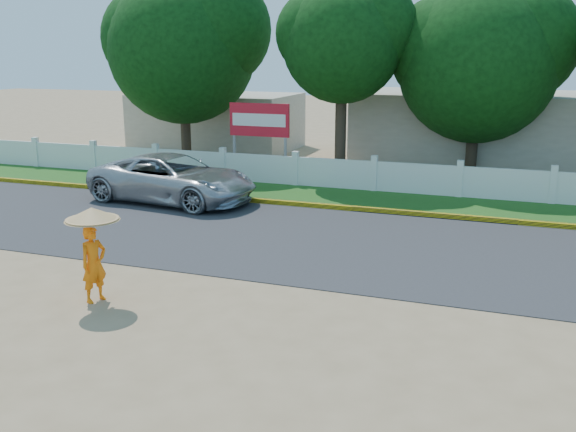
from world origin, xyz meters
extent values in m
plane|color=#9E8460|center=(0.00, 0.00, 0.00)|extent=(120.00, 120.00, 0.00)
cube|color=#38383A|center=(0.00, 4.50, 0.01)|extent=(60.00, 7.00, 0.02)
cube|color=#2D601E|center=(0.00, 9.75, 0.01)|extent=(60.00, 3.50, 0.03)
cube|color=yellow|center=(0.00, 8.05, 0.08)|extent=(40.00, 0.18, 0.16)
cube|color=silver|center=(0.00, 11.20, 0.55)|extent=(40.00, 0.10, 1.10)
cube|color=#B7AD99|center=(3.00, 18.00, 1.60)|extent=(10.00, 6.00, 3.20)
cube|color=#B7AD99|center=(-10.00, 19.00, 1.40)|extent=(8.00, 5.00, 2.80)
imported|color=#ABAFB4|center=(-5.99, 7.27, 0.80)|extent=(5.99, 3.27, 1.59)
imported|color=orange|center=(-3.04, -1.08, 0.79)|extent=(0.54, 0.66, 1.57)
cylinder|color=gray|center=(-2.99, -1.08, 1.39)|extent=(0.02, 0.02, 1.02)
cone|color=tan|center=(-2.99, -1.08, 1.83)|extent=(1.08, 1.08, 0.26)
cylinder|color=gray|center=(-6.00, 12.30, 1.00)|extent=(0.12, 0.12, 2.00)
cylinder|color=gray|center=(-3.80, 12.30, 1.00)|extent=(0.12, 0.12, 2.00)
cube|color=red|center=(-4.90, 12.30, 2.30)|extent=(2.50, 0.12, 1.30)
cube|color=silver|center=(-4.90, 12.24, 2.30)|extent=(2.25, 0.02, 0.49)
cylinder|color=#473828|center=(3.11, 14.74, 1.41)|extent=(0.44, 0.44, 2.82)
sphere|color=#104612|center=(3.11, 14.74, 4.49)|extent=(6.07, 6.07, 6.07)
cylinder|color=#473828|center=(-1.80, 13.14, 1.99)|extent=(0.44, 0.44, 3.98)
sphere|color=#104612|center=(-1.80, 13.14, 5.25)|extent=(4.62, 4.62, 4.62)
cylinder|color=#473828|center=(-9.27, 14.26, 1.62)|extent=(0.44, 0.44, 3.24)
sphere|color=#104612|center=(-9.27, 14.26, 5.01)|extent=(6.45, 6.45, 6.45)
camera|label=1|loc=(4.76, -11.27, 4.93)|focal=40.00mm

